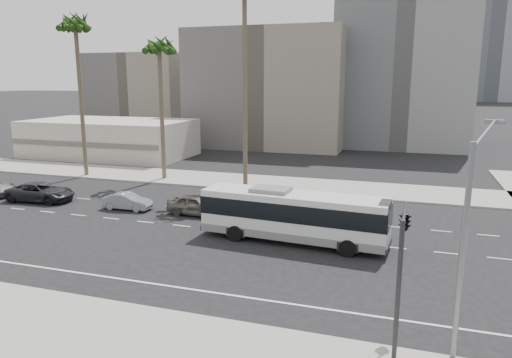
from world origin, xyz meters
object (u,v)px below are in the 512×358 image
at_px(traffic_signal, 405,224).
at_px(palm_far, 75,28).
at_px(car_b, 127,201).
at_px(palm_mid, 159,49).
at_px(car_a, 197,205).
at_px(car_c, 41,192).
at_px(city_bus, 293,215).
at_px(streetlight_corner, 467,232).

bearing_deg(traffic_signal, palm_far, 146.75).
xyz_separation_m(car_b, palm_mid, (-2.92, 11.56, 12.77)).
xyz_separation_m(car_a, car_c, (-14.87, -0.23, 0.01)).
height_order(car_a, car_b, car_a).
relative_size(car_a, palm_mid, 0.32).
bearing_deg(traffic_signal, city_bus, 127.72).
height_order(streetlight_corner, palm_mid, palm_mid).
height_order(city_bus, car_c, city_bus).
xyz_separation_m(city_bus, traffic_signal, (6.89, -9.43, 2.83)).
bearing_deg(palm_mid, palm_far, -173.01).
distance_m(car_c, streetlight_corner, 35.87).
relative_size(streetlight_corner, palm_mid, 0.59).
xyz_separation_m(car_c, palm_far, (-3.21, 10.44, 14.91)).
xyz_separation_m(car_c, traffic_signal, (30.43, -12.97, 3.86)).
xyz_separation_m(car_a, traffic_signal, (15.55, -13.20, 3.87)).
distance_m(palm_mid, palm_far, 9.38).
bearing_deg(streetlight_corner, traffic_signal, 166.86).
distance_m(car_b, car_c, 8.74).
relative_size(car_c, traffic_signal, 1.05).
height_order(car_a, streetlight_corner, streetlight_corner).
height_order(streetlight_corner, traffic_signal, streetlight_corner).
bearing_deg(streetlight_corner, car_c, 174.14).
relative_size(car_a, car_b, 1.16).
relative_size(city_bus, palm_far, 0.72).
height_order(car_c, palm_far, palm_far).
distance_m(city_bus, streetlight_corner, 14.43).
distance_m(city_bus, car_b, 15.26).
relative_size(traffic_signal, palm_mid, 0.38).
relative_size(city_bus, palm_mid, 0.83).
distance_m(car_a, palm_mid, 19.23).
relative_size(car_a, car_c, 0.81).
bearing_deg(car_a, traffic_signal, -127.55).
bearing_deg(car_a, city_bus, -110.72).
xyz_separation_m(traffic_signal, palm_mid, (-24.61, 24.52, 8.77)).
xyz_separation_m(car_a, palm_mid, (-9.06, 11.32, 12.64)).
xyz_separation_m(city_bus, car_a, (-8.67, 3.77, -1.03)).
height_order(car_b, palm_mid, palm_mid).
relative_size(car_c, streetlight_corner, 0.66).
relative_size(car_b, traffic_signal, 0.73).
bearing_deg(palm_far, car_b, -41.18).
xyz_separation_m(car_c, streetlight_corner, (32.63, -14.29, 4.16)).
distance_m(city_bus, palm_mid, 26.01).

